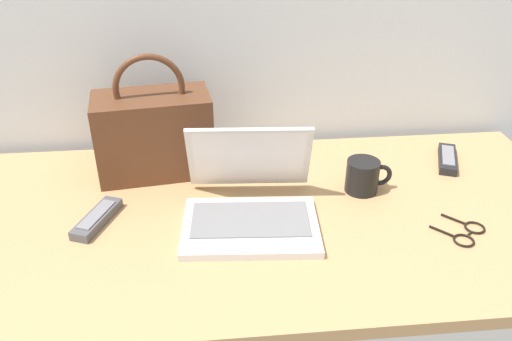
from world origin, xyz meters
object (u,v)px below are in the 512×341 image
at_px(handbag, 154,133).
at_px(coffee_mug, 363,176).
at_px(remote_control_far, 447,159).
at_px(laptop, 250,202).
at_px(eyeglasses, 468,233).
at_px(remote_control_near, 97,219).

bearing_deg(handbag, coffee_mug, -16.26).
distance_m(remote_control_far, handbag, 0.82).
bearing_deg(handbag, laptop, -46.71).
bearing_deg(remote_control_far, handbag, 177.62).
distance_m(remote_control_far, eyeglasses, 0.34).
bearing_deg(handbag, remote_control_far, -2.38).
distance_m(remote_control_near, handbag, 0.29).
bearing_deg(remote_control_near, handbag, 62.09).
distance_m(remote_control_near, remote_control_far, 0.96).
bearing_deg(laptop, eyeglasses, -13.50).
xyz_separation_m(coffee_mug, remote_control_far, (0.28, 0.12, -0.03)).
distance_m(laptop, eyeglasses, 0.50).
bearing_deg(laptop, remote_control_far, 20.24).
distance_m(laptop, remote_control_far, 0.62).
height_order(laptop, coffee_mug, laptop).
bearing_deg(eyeglasses, remote_control_near, 171.36).
height_order(coffee_mug, remote_control_near, coffee_mug).
relative_size(laptop, remote_control_far, 1.97).
relative_size(coffee_mug, remote_control_near, 0.72).
height_order(remote_control_near, remote_control_far, same).
height_order(eyeglasses, handbag, handbag).
bearing_deg(handbag, remote_control_near, -117.91).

